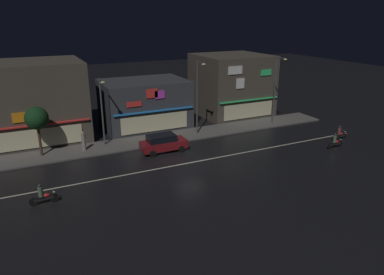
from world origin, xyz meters
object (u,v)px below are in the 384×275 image
Objects in this scene: motorcycle_opposite_lane at (43,196)px; streetlamp_west at (102,106)px; pedestrian_on_sidewalk at (84,142)px; streetlamp_east at (276,86)px; streetlamp_mid at (198,92)px; motorcycle_lead at (335,142)px; traffic_cone at (166,145)px; parked_car_near_kerb at (163,143)px; motorcycle_following at (340,134)px.

streetlamp_west is at bearing -126.56° from motorcycle_opposite_lane.
pedestrian_on_sidewalk is at bearing -118.10° from motorcycle_opposite_lane.
pedestrian_on_sidewalk is (-21.47, 0.80, -3.66)m from streetlamp_east.
streetlamp_mid is 4.05× the size of motorcycle_lead.
streetlamp_east is at bearing 6.40° from traffic_cone.
streetlamp_west reaches higher than traffic_cone.
motorcycle_opposite_lane is (-4.26, -8.93, -0.36)m from pedestrian_on_sidewalk.
parked_car_near_kerb reaches higher than motorcycle_opposite_lane.
streetlamp_east is at bearing -70.49° from motorcycle_following.
motorcycle_opposite_lane is (-16.10, -8.67, -4.00)m from streetlamp_mid.
pedestrian_on_sidewalk is at bearing -20.13° from motorcycle_following.
streetlamp_east is 21.80m from pedestrian_on_sidewalk.
streetlamp_west reaches higher than motorcycle_lead.
motorcycle_lead is (15.29, -6.33, -0.24)m from parked_car_near_kerb.
streetlamp_east reaches higher than streetlamp_mid.
motorcycle_following is at bearing 179.30° from motorcycle_opposite_lane.
pedestrian_on_sidewalk is (-11.85, 0.26, -3.64)m from streetlamp_mid.
traffic_cone is at bearing -154.95° from streetlamp_mid.
motorcycle_opposite_lane is 3.45× the size of traffic_cone.
streetlamp_west is at bearing 150.95° from traffic_cone.
motorcycle_opposite_lane is at bearing -0.04° from motorcycle_following.
streetlamp_mid reaches higher than streetlamp_west.
pedestrian_on_sidewalk is 9.90m from motorcycle_opposite_lane.
streetlamp_east is 8.70m from motorcycle_following.
streetlamp_west is 9.80m from streetlamp_mid.
streetlamp_east reaches higher than traffic_cone.
streetlamp_mid is 9.64m from streetlamp_east.
streetlamp_west is 22.56m from motorcycle_lead.
parked_car_near_kerb reaches higher than motorcycle_following.
streetlamp_mid is at bearing 176.82° from streetlamp_east.
traffic_cone is at bearing -42.92° from pedestrian_on_sidewalk.
motorcycle_lead is 26.26m from motorcycle_opposite_lane.
traffic_cone is (7.31, -2.39, -0.72)m from pedestrian_on_sidewalk.
motorcycle_following is at bearing -31.79° from streetlamp_mid.
pedestrian_on_sidewalk reaches higher than traffic_cone.
streetlamp_west is 3.44× the size of motorcycle_lead.
motorcycle_following is at bearing 164.90° from parked_car_near_kerb.
motorcycle_following is at bearing -18.22° from traffic_cone.
motorcycle_lead reaches higher than traffic_cone.
traffic_cone is at bearing -20.17° from motorcycle_following.
streetlamp_east is at bearing -170.65° from parked_car_near_kerb.
traffic_cone is (-4.54, -2.12, -4.36)m from streetlamp_mid.
streetlamp_mid is 13.98× the size of traffic_cone.
pedestrian_on_sidewalk is at bearing -25.71° from parked_car_near_kerb.
streetlamp_mid is at bearing -33.74° from motorcycle_following.
motorcycle_lead is (0.52, -8.77, -4.02)m from streetlamp_east.
traffic_cone is (11.56, 6.54, -0.36)m from motorcycle_opposite_lane.
motorcycle_following and motorcycle_opposite_lane have the same top height.
motorcycle_following is at bearing -43.01° from pedestrian_on_sidewalk.
motorcycle_lead is at bearing -26.05° from traffic_cone.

